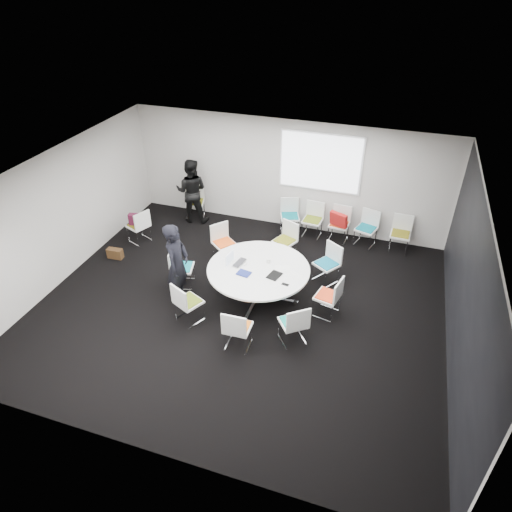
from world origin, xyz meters
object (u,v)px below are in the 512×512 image
(chair_person_back, at_px, (196,208))
(brown_bag, at_px, (115,253))
(chair_ring_h, at_px, (293,330))
(maroon_bag, at_px, (137,219))
(chair_back_b, at_px, (312,226))
(chair_back_a, at_px, (290,222))
(person_back, at_px, (192,191))
(chair_ring_c, at_px, (285,247))
(chair_back_d, at_px, (365,235))
(chair_back_c, at_px, (338,230))
(conference_table, at_px, (258,276))
(chair_back_e, at_px, (399,240))
(person_main, at_px, (177,265))
(chair_ring_e, at_px, (182,274))
(chair_ring_g, at_px, (238,335))
(chair_spare_left, at_px, (140,232))
(cup, at_px, (268,261))
(chair_ring_d, at_px, (224,249))
(chair_ring_f, at_px, (189,309))
(chair_ring_b, at_px, (326,270))
(chair_ring_a, at_px, (327,303))

(chair_person_back, height_order, brown_bag, chair_person_back)
(chair_ring_h, bearing_deg, maroon_bag, 116.41)
(chair_back_b, relative_size, chair_person_back, 1.00)
(chair_back_a, height_order, person_back, person_back)
(chair_ring_c, height_order, chair_back_d, same)
(chair_back_b, distance_m, chair_back_c, 0.67)
(conference_table, distance_m, chair_back_e, 3.83)
(conference_table, height_order, person_main, person_main)
(conference_table, xyz_separation_m, brown_bag, (-3.65, 0.33, -0.40))
(person_back, bearing_deg, chair_ring_e, 99.16)
(conference_table, relative_size, chair_back_d, 2.36)
(chair_ring_g, relative_size, chair_back_a, 1.00)
(chair_ring_h, relative_size, chair_spare_left, 1.00)
(chair_back_e, height_order, cup, chair_back_e)
(chair_ring_d, relative_size, chair_ring_f, 1.00)
(chair_ring_c, relative_size, cup, 9.78)
(chair_back_a, relative_size, maroon_bag, 2.20)
(chair_ring_h, xyz_separation_m, chair_back_e, (1.64, 3.80, 0.00))
(chair_back_e, bearing_deg, chair_ring_b, 53.97)
(chair_ring_c, height_order, chair_back_c, same)
(chair_ring_a, distance_m, person_main, 3.05)
(maroon_bag, bearing_deg, chair_back_b, 21.81)
(chair_ring_a, xyz_separation_m, chair_ring_d, (-2.65, 1.17, 0.00))
(chair_ring_h, distance_m, cup, 1.64)
(person_main, bearing_deg, chair_ring_c, -39.64)
(conference_table, relative_size, chair_ring_c, 2.36)
(chair_ring_b, relative_size, chair_ring_g, 1.00)
(chair_back_d, bearing_deg, chair_ring_d, 45.94)
(chair_back_b, xyz_separation_m, chair_person_back, (-3.19, -0.03, 0.00))
(chair_ring_f, distance_m, chair_back_b, 4.19)
(chair_back_e, xyz_separation_m, person_main, (-4.13, -3.37, 0.62))
(chair_ring_d, height_order, chair_spare_left, same)
(chair_ring_f, bearing_deg, cup, 74.47)
(chair_person_back, bearing_deg, cup, 121.56)
(person_main, bearing_deg, chair_back_a, -26.34)
(chair_back_b, height_order, brown_bag, chair_back_b)
(chair_ring_c, bearing_deg, person_main, 77.24)
(chair_person_back, bearing_deg, chair_ring_c, 141.09)
(chair_ring_g, distance_m, chair_ring_h, 1.02)
(chair_ring_h, xyz_separation_m, brown_bag, (-4.66, 1.37, -0.16))
(chair_ring_a, height_order, chair_ring_h, same)
(chair_ring_e, bearing_deg, chair_back_d, 114.44)
(chair_spare_left, xyz_separation_m, chair_person_back, (0.79, 1.58, 0.00))
(chair_ring_h, bearing_deg, chair_ring_c, 71.09)
(chair_ring_f, height_order, brown_bag, chair_ring_f)
(chair_ring_a, height_order, person_back, person_back)
(chair_ring_d, distance_m, chair_back_a, 2.04)
(chair_ring_e, relative_size, cup, 9.78)
(chair_back_e, bearing_deg, maroon_bag, 17.19)
(chair_ring_g, bearing_deg, chair_ring_h, 23.98)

